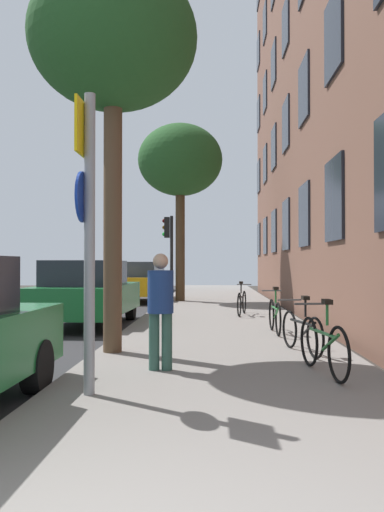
{
  "coord_description": "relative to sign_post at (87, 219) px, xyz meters",
  "views": [
    {
      "loc": [
        0.93,
        -1.85,
        1.55
      ],
      "look_at": [
        0.4,
        11.95,
        1.75
      ],
      "focal_mm": 37.39,
      "sensor_mm": 36.0,
      "label": 1
    }
  ],
  "objects": [
    {
      "name": "sign_post",
      "position": [
        0.0,
        0.0,
        0.0
      ],
      "size": [
        0.16,
        0.6,
        3.3
      ],
      "color": "gray",
      "rests_on": "sidewalk"
    },
    {
      "name": "bicycle_2",
      "position": [
        2.66,
        5.27,
        -1.55
      ],
      "size": [
        0.42,
        1.64,
        0.96
      ],
      "color": "black",
      "rests_on": "sidewalk"
    },
    {
      "name": "bicycle_3",
      "position": [
        2.19,
        9.18,
        -1.56
      ],
      "size": [
        0.48,
        1.65,
        0.94
      ],
      "color": "black",
      "rests_on": "sidewalk"
    },
    {
      "name": "tree_near",
      "position": [
        -0.25,
        2.81,
        3.15
      ],
      "size": [
        2.76,
        2.76,
        6.31
      ],
      "color": "brown",
      "rests_on": "sidewalk"
    },
    {
      "name": "car_1",
      "position": [
        -1.74,
        7.34,
        -1.2
      ],
      "size": [
        2.01,
        4.47,
        1.62
      ],
      "color": "#19662D",
      "rests_on": "road_asphalt"
    },
    {
      "name": "bicycle_0",
      "position": [
        2.8,
        1.17,
        -1.54
      ],
      "size": [
        0.44,
        1.76,
        0.98
      ],
      "color": "black",
      "rests_on": "sidewalk"
    },
    {
      "name": "sidewalk",
      "position": [
        1.54,
        11.07,
        -1.98
      ],
      "size": [
        4.2,
        38.0,
        0.12
      ],
      "primitive_type": "cube",
      "color": "gray",
      "rests_on": "ground"
    },
    {
      "name": "car_3",
      "position": [
        -2.23,
        24.01,
        -1.2
      ],
      "size": [
        1.93,
        4.46,
        1.62
      ],
      "color": "silver",
      "rests_on": "road_asphalt"
    },
    {
      "name": "bicycle_1",
      "position": [
        2.8,
        2.8,
        -1.56
      ],
      "size": [
        0.53,
        1.68,
        0.92
      ],
      "color": "black",
      "rests_on": "sidewalk"
    },
    {
      "name": "ground_plane",
      "position": [
        -1.96,
        11.07,
        -2.04
      ],
      "size": [
        41.8,
        41.8,
        0.0
      ],
      "primitive_type": "plane",
      "color": "#332D28"
    },
    {
      "name": "building_facade",
      "position": [
        4.13,
        10.57,
        6.98
      ],
      "size": [
        0.56,
        27.0,
        18.01
      ],
      "color": "brown",
      "rests_on": "ground"
    },
    {
      "name": "road_asphalt",
      "position": [
        -4.06,
        11.07,
        -2.04
      ],
      "size": [
        7.0,
        38.0,
        0.01
      ],
      "primitive_type": "cube",
      "color": "#2D2D30",
      "rests_on": "ground"
    },
    {
      "name": "pedestrian_0",
      "position": [
        0.67,
        1.37,
        -1.03
      ],
      "size": [
        0.41,
        0.41,
        1.57
      ],
      "color": "#33594C",
      "rests_on": "sidewalk"
    },
    {
      "name": "traffic_light",
      "position": [
        -0.33,
        14.84,
        0.34
      ],
      "size": [
        0.43,
        0.24,
        3.3
      ],
      "color": "black",
      "rests_on": "sidewalk"
    },
    {
      "name": "tree_far",
      "position": [
        0.11,
        14.83,
        3.49
      ],
      "size": [
        3.28,
        3.28,
        6.87
      ],
      "color": "#4C3823",
      "rests_on": "sidewalk"
    },
    {
      "name": "car_2",
      "position": [
        -1.59,
        15.68,
        -1.2
      ],
      "size": [
        1.95,
        4.06,
        1.62
      ],
      "color": "orange",
      "rests_on": "road_asphalt"
    }
  ]
}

